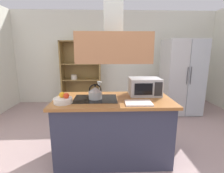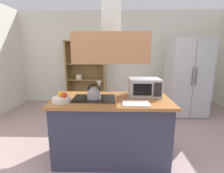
# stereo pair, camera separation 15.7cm
# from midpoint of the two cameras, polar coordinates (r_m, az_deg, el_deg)

# --- Properties ---
(ground_plane) EXTENTS (7.80, 7.80, 0.00)m
(ground_plane) POSITION_cam_midpoint_polar(r_m,az_deg,el_deg) (2.62, 5.83, -24.37)
(ground_plane) COLOR #A78B8A
(wall_back) EXTENTS (6.00, 0.12, 2.70)m
(wall_back) POSITION_cam_midpoint_polar(r_m,az_deg,el_deg) (5.11, 3.54, 9.73)
(wall_back) COLOR silver
(wall_back) RESTS_ON ground
(kitchen_island) EXTENTS (1.65, 0.82, 0.90)m
(kitchen_island) POSITION_cam_midpoint_polar(r_m,az_deg,el_deg) (2.51, 1.65, -14.04)
(kitchen_island) COLOR #35374D
(kitchen_island) RESTS_ON ground
(range_hood) EXTENTS (0.90, 0.70, 1.29)m
(range_hood) POSITION_cam_midpoint_polar(r_m,az_deg,el_deg) (2.26, 1.86, 16.07)
(range_hood) COLOR #B97A4D
(refrigerator) EXTENTS (0.90, 0.77, 1.84)m
(refrigerator) POSITION_cam_midpoint_polar(r_m,az_deg,el_deg) (4.48, 25.17, 2.75)
(refrigerator) COLOR beige
(refrigerator) RESTS_ON ground
(dish_cabinet) EXTENTS (1.13, 0.40, 1.84)m
(dish_cabinet) POSITION_cam_midpoint_polar(r_m,az_deg,el_deg) (5.01, -7.94, 3.42)
(dish_cabinet) COLOR olive
(dish_cabinet) RESTS_ON ground
(kettle) EXTENTS (0.19, 0.19, 0.21)m
(kettle) POSITION_cam_midpoint_polar(r_m,az_deg,el_deg) (2.33, -4.34, -2.04)
(kettle) COLOR #BCBFBF
(kettle) RESTS_ON kitchen_island
(cutting_board) EXTENTS (0.35, 0.25, 0.02)m
(cutting_board) POSITION_cam_midpoint_polar(r_m,az_deg,el_deg) (2.14, 10.33, -5.76)
(cutting_board) COLOR white
(cutting_board) RESTS_ON kitchen_island
(microwave) EXTENTS (0.46, 0.35, 0.26)m
(microwave) POSITION_cam_midpoint_polar(r_m,az_deg,el_deg) (2.54, 12.81, -0.19)
(microwave) COLOR #B7BABF
(microwave) RESTS_ON kitchen_island
(wine_glass_on_counter) EXTENTS (0.08, 0.08, 0.21)m
(wine_glass_on_counter) POSITION_cam_midpoint_polar(r_m,az_deg,el_deg) (2.54, -2.72, 0.59)
(wine_glass_on_counter) COLOR silver
(wine_glass_on_counter) RESTS_ON kitchen_island
(fruit_bowl) EXTENTS (0.24, 0.24, 0.14)m
(fruit_bowl) POSITION_cam_midpoint_polar(r_m,az_deg,el_deg) (2.25, -15.02, -4.11)
(fruit_bowl) COLOR silver
(fruit_bowl) RESTS_ON kitchen_island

